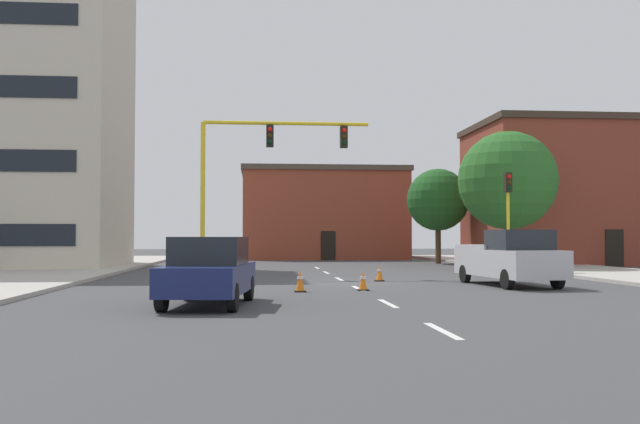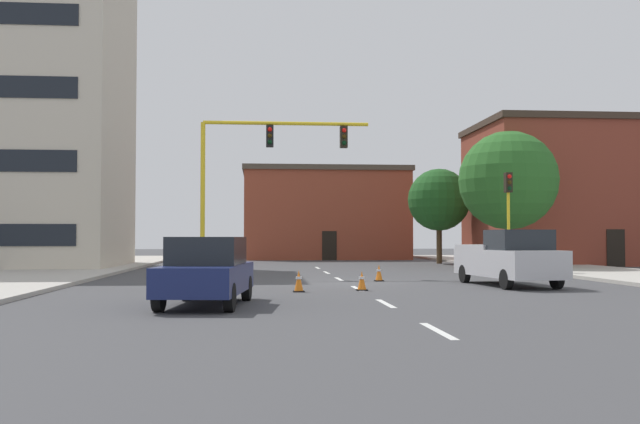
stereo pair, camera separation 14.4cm
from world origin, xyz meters
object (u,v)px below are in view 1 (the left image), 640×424
object	(u,v)px
tree_right_mid	(508,181)
traffic_cone_roadside_b	(300,281)
traffic_signal_gantry	(226,227)
traffic_light_pole_right	(508,199)
traffic_cone_roadside_c	(363,281)
tree_right_far	(438,200)
sedan_navy_near_left	(209,271)
pickup_truck_silver	(509,258)
traffic_cone_roadside_a	(379,273)

from	to	relation	value
tree_right_mid	traffic_cone_roadside_b	bearing A→B (deg)	-129.15
traffic_signal_gantry	traffic_light_pole_right	xyz separation A→B (m)	(13.21, 1.56, 1.34)
traffic_signal_gantry	traffic_light_pole_right	bearing A→B (deg)	6.72
traffic_cone_roadside_b	traffic_cone_roadside_c	xyz separation A→B (m)	(2.07, 0.43, -0.03)
tree_right_far	sedan_navy_near_left	distance (m)	31.22
tree_right_far	traffic_cone_roadside_c	bearing A→B (deg)	-110.01
tree_right_mid	tree_right_far	world-z (taller)	tree_right_mid
traffic_light_pole_right	tree_right_far	world-z (taller)	tree_right_far
tree_right_far	pickup_truck_silver	size ratio (longest dim) A/B	1.13
tree_right_mid	traffic_cone_roadside_a	bearing A→B (deg)	-132.24
traffic_light_pole_right	pickup_truck_silver	bearing A→B (deg)	-109.71
sedan_navy_near_left	traffic_light_pole_right	bearing A→B (deg)	48.22
traffic_signal_gantry	tree_right_far	distance (m)	20.17
traffic_light_pole_right	traffic_cone_roadside_c	distance (m)	13.37
traffic_cone_roadside_a	traffic_cone_roadside_b	distance (m)	6.38
traffic_signal_gantry	pickup_truck_silver	bearing A→B (deg)	-32.13
pickup_truck_silver	traffic_cone_roadside_b	size ratio (longest dim) A/B	7.96
traffic_signal_gantry	tree_right_far	size ratio (longest dim) A/B	1.30
pickup_truck_silver	sedan_navy_near_left	world-z (taller)	pickup_truck_silver
sedan_navy_near_left	traffic_cone_roadside_a	xyz separation A→B (m)	(6.04, 9.69, -0.56)
traffic_cone_roadside_b	sedan_navy_near_left	bearing A→B (deg)	-120.76
traffic_signal_gantry	traffic_cone_roadside_c	world-z (taller)	traffic_signal_gantry
traffic_signal_gantry	traffic_cone_roadside_a	xyz separation A→B (m)	(6.17, -3.39, -1.86)
traffic_cone_roadside_b	traffic_light_pole_right	bearing A→B (deg)	44.46
tree_right_mid	tree_right_far	xyz separation A→B (m)	(-1.57, 8.86, -0.60)
tree_right_mid	traffic_signal_gantry	bearing A→B (deg)	-157.44
traffic_signal_gantry	traffic_cone_roadside_c	bearing A→B (deg)	-60.10
tree_right_mid	traffic_cone_roadside_b	world-z (taller)	tree_right_mid
traffic_cone_roadside_a	traffic_cone_roadside_c	bearing A→B (deg)	-105.75
tree_right_mid	tree_right_far	bearing A→B (deg)	100.04
tree_right_far	traffic_cone_roadside_a	bearing A→B (deg)	-111.11
tree_right_mid	traffic_cone_roadside_b	distance (m)	19.75
traffic_light_pole_right	traffic_cone_roadside_b	bearing A→B (deg)	-135.54
traffic_signal_gantry	traffic_cone_roadside_c	size ratio (longest dim) A/B	12.72
traffic_light_pole_right	traffic_cone_roadside_b	distance (m)	15.05
traffic_cone_roadside_c	traffic_light_pole_right	bearing A→B (deg)	49.53
traffic_light_pole_right	traffic_cone_roadside_c	world-z (taller)	traffic_light_pole_right
traffic_signal_gantry	traffic_cone_roadside_a	world-z (taller)	traffic_signal_gantry
traffic_cone_roadside_a	tree_right_mid	bearing A→B (deg)	47.76
sedan_navy_near_left	traffic_cone_roadside_c	bearing A→B (deg)	45.67
traffic_light_pole_right	pickup_truck_silver	xyz separation A→B (m)	(-2.88, -8.04, -2.55)
traffic_light_pole_right	tree_right_far	bearing A→B (deg)	89.67
traffic_light_pole_right	pickup_truck_silver	distance (m)	8.92
traffic_signal_gantry	traffic_cone_roadside_b	xyz separation A→B (m)	(2.71, -8.75, -1.85)
traffic_cone_roadside_b	traffic_signal_gantry	bearing A→B (deg)	107.20
traffic_light_pole_right	traffic_cone_roadside_a	xyz separation A→B (m)	(-7.04, -4.95, -3.20)
tree_right_mid	traffic_cone_roadside_b	size ratio (longest dim) A/B	10.69
traffic_signal_gantry	sedan_navy_near_left	world-z (taller)	traffic_signal_gantry
sedan_navy_near_left	traffic_cone_roadside_c	size ratio (longest dim) A/B	7.28
traffic_signal_gantry	traffic_cone_roadside_c	xyz separation A→B (m)	(4.78, -8.32, -1.87)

